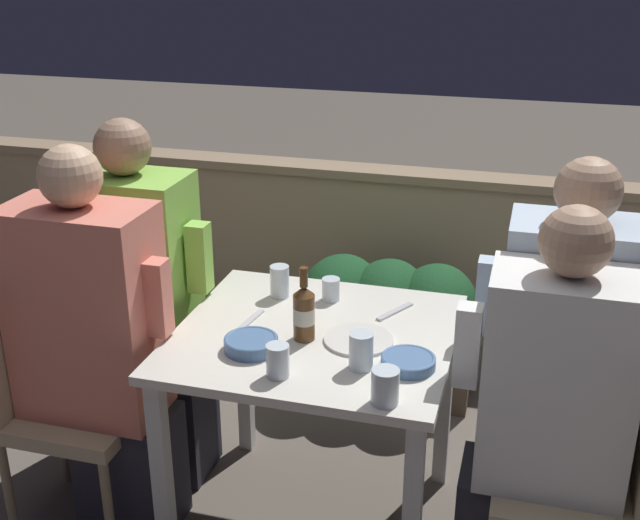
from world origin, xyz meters
name	(u,v)px	position (x,y,z in m)	size (l,w,h in m)	color
parapet_wall	(399,252)	(0.00, 1.52, 0.43)	(9.00, 0.18, 0.84)	tan
dining_table	(315,363)	(0.00, 0.00, 0.63)	(0.86, 0.80, 0.74)	silver
planter_hedge	(387,318)	(0.05, 0.97, 0.33)	(0.76, 0.47, 0.59)	brown
chair_left_near	(50,378)	(-0.87, -0.16, 0.53)	(0.43, 0.43, 0.88)	tan
person_coral_top	(99,349)	(-0.67, -0.16, 0.66)	(0.51, 0.26, 1.33)	#282833
chair_left_far	(99,335)	(-0.87, 0.16, 0.53)	(0.43, 0.43, 0.88)	tan
person_green_blouse	(145,305)	(-0.67, 0.16, 0.67)	(0.49, 0.26, 1.34)	#282833
chair_right_near	(611,461)	(0.90, -0.14, 0.53)	(0.43, 0.43, 0.88)	tan
person_white_polo	(541,418)	(0.70, -0.14, 0.63)	(0.49, 0.26, 1.26)	#282833
chair_right_far	(617,412)	(0.93, 0.13, 0.53)	(0.43, 0.43, 0.88)	tan
person_blue_shirt	(555,365)	(0.73, 0.13, 0.66)	(0.49, 0.26, 1.32)	#282833
beer_bottle	(304,312)	(-0.02, -0.05, 0.83)	(0.07, 0.07, 0.24)	brown
plate_0	(359,340)	(0.15, -0.02, 0.74)	(0.21, 0.21, 0.01)	silver
bowl_0	(251,343)	(-0.15, -0.16, 0.76)	(0.16, 0.16, 0.04)	#4C709E
bowl_1	(408,361)	(0.32, -0.14, 0.76)	(0.16, 0.16, 0.03)	#4C709E
glass_cup_0	(278,361)	(-0.03, -0.28, 0.79)	(0.07, 0.07, 0.10)	silver
glass_cup_1	(361,351)	(0.19, -0.18, 0.79)	(0.07, 0.07, 0.11)	silver
glass_cup_2	(280,281)	(-0.19, 0.23, 0.79)	(0.07, 0.07, 0.11)	silver
glass_cup_3	(385,386)	(0.29, -0.34, 0.79)	(0.08, 0.08, 0.10)	silver
glass_cup_4	(331,289)	(-0.01, 0.25, 0.78)	(0.06, 0.06, 0.08)	silver
fork_0	(249,321)	(-0.22, 0.01, 0.74)	(0.04, 0.17, 0.01)	silver
fork_1	(395,311)	(0.21, 0.21, 0.74)	(0.10, 0.16, 0.01)	silver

